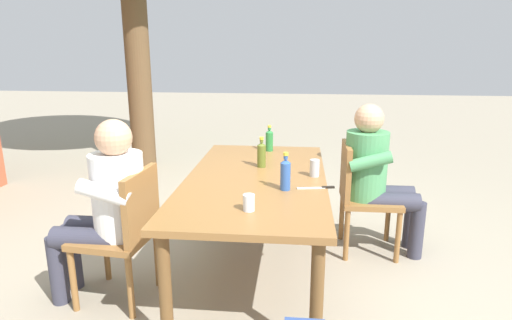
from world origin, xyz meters
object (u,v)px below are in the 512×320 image
Objects in this scene: chair_far_left at (125,229)px; cup_steel at (315,168)px; person_in_plaid_shirt at (107,203)px; bottle_green at (269,140)px; chair_near_right at (360,192)px; bottle_olive at (262,154)px; table_knife at (319,188)px; dining_table at (256,187)px; cup_glass at (249,203)px; bottle_blue at (285,174)px; person_in_white_shirt at (376,172)px.

chair_far_left is 1.31m from cup_steel.
bottle_green is at bearing -37.90° from person_in_plaid_shirt.
bottle_olive reaches higher than chair_near_right.
bottle_green reaches higher than table_knife.
dining_table is 0.64m from cup_glass.
bottle_green reaches higher than dining_table.
chair_far_left is 1.49m from bottle_green.
chair_near_right is 3.82× the size of bottle_olive.
cup_steel is at bearing -67.60° from chair_far_left.
chair_near_right is 0.60m from cup_steel.
chair_far_left is at bearing 100.62° from table_knife.
dining_table is 1.60× the size of person_in_plaid_shirt.
chair_far_left is 9.43× the size of cup_glass.
bottle_olive is 2.47× the size of cup_glass.
bottle_green is 1.05m from table_knife.
person_in_plaid_shirt reaches higher than cup_glass.
chair_far_left is 3.60× the size of bottle_blue.
cup_steel reaches higher than table_knife.
cup_glass is at bearing -179.56° from bottle_olive.
bottle_blue is 1.03m from bottle_green.
person_in_plaid_shirt reaches higher than cup_steel.
cup_glass is at bearing -102.68° from person_in_plaid_shirt.
person_in_plaid_shirt is 4.88× the size of bottle_blue.
dining_table is 0.78m from bottle_green.
person_in_white_shirt is 4.91× the size of table_knife.
bottle_blue is 0.42m from cup_glass.
person_in_plaid_shirt is at bearing 77.32° from cup_glass.
chair_near_right is at bearing -61.15° from chair_far_left.
person_in_plaid_shirt is 0.94m from cup_glass.
chair_far_left is 0.87m from cup_glass.
chair_near_right reaches higher than cup_steel.
table_knife is at bearing 143.63° from person_in_white_shirt.
dining_table is at bearing 176.45° from bottle_olive.
dining_table is at bearing 97.55° from cup_steel.
bottle_olive reaches higher than dining_table.
chair_near_right is 3.91× the size of bottle_green.
bottle_blue is (0.17, -1.10, 0.17)m from person_in_plaid_shirt.
bottle_green is at bearing 26.99° from cup_steel.
cup_steel reaches higher than cup_glass.
cup_glass is (-1.05, 0.86, 0.11)m from person_in_white_shirt.
dining_table is at bearing -64.44° from person_in_plaid_shirt.
person_in_white_shirt reaches higher than cup_steel.
dining_table is 7.80× the size of bottle_blue.
chair_far_left is (-0.86, 1.55, 0.00)m from chair_near_right.
chair_near_right is at bearing 90.15° from person_in_white_shirt.
person_in_plaid_shirt is 5.29× the size of bottle_green.
bottle_blue is (-0.51, -0.19, 0.01)m from bottle_olive.
cup_steel is (-0.37, 0.38, 0.29)m from chair_near_right.
dining_table is 2.16× the size of chair_far_left.
bottle_green is 0.93× the size of table_knife.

